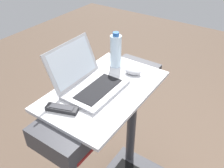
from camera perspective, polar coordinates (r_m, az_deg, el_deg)
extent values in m
cylinder|color=#38383D|center=(1.91, 4.57, -8.90)|extent=(0.07, 0.07, 0.79)
cube|color=#38383D|center=(1.40, -1.70, -3.55)|extent=(0.90, 0.28, 0.11)
cube|color=#0C3F19|center=(1.33, 3.32, -5.70)|extent=(0.24, 0.01, 0.06)
cube|color=maroon|center=(1.36, 3.22, -7.12)|extent=(0.81, 0.00, 0.02)
cube|color=silver|center=(1.36, -1.75, -1.40)|extent=(0.72, 0.45, 0.02)
cube|color=#B7B7BC|center=(1.33, -3.73, -1.20)|extent=(0.34, 0.23, 0.02)
cube|color=black|center=(1.32, -3.16, -1.08)|extent=(0.28, 0.13, 0.00)
cube|color=#B7B7BC|center=(1.36, -9.17, 4.93)|extent=(0.34, 0.09, 0.21)
cube|color=white|center=(1.35, -9.04, 4.94)|extent=(0.30, 0.08, 0.19)
ellipsoid|color=#B2B2B7|center=(1.47, 4.92, 2.92)|extent=(0.08, 0.11, 0.03)
cylinder|color=silver|center=(1.51, 0.87, 7.59)|extent=(0.07, 0.07, 0.20)
cylinder|color=#2659A5|center=(1.46, 0.91, 11.51)|extent=(0.04, 0.04, 0.02)
cube|color=#232326|center=(1.23, -11.57, -5.66)|extent=(0.10, 0.17, 0.02)
cube|color=#333338|center=(1.22, -11.64, -5.24)|extent=(0.07, 0.12, 0.00)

